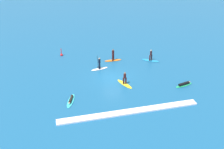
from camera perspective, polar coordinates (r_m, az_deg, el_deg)
ground_plane at (r=35.25m, az=0.00°, el=-0.72°), size 120.00×120.00×0.00m
surfer_on_white_board at (r=37.37m, az=-2.79°, el=1.86°), size 2.64×1.14×2.02m
surfer_on_yellow_board at (r=33.51m, az=2.82°, el=-1.47°), size 1.70×2.91×1.77m
surfer_on_teal_board at (r=30.73m, az=-9.10°, el=-5.62°), size 1.56×3.01×0.39m
surfer_on_blue_board at (r=40.38m, az=8.53°, el=3.57°), size 2.63×2.12×2.02m
surfer_on_green_board at (r=34.64m, az=15.65°, el=-2.08°), size 2.66×1.20×0.45m
surfer_on_orange_board at (r=39.93m, az=0.24°, el=3.75°), size 2.67×0.66×1.90m
marker_buoy at (r=42.63m, az=-11.09°, el=4.35°), size 0.44×0.44×1.35m
wave_crest at (r=28.63m, az=3.90°, el=-8.20°), size 15.88×0.90×0.18m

